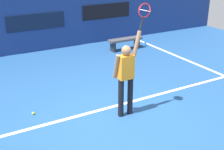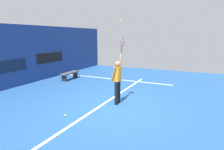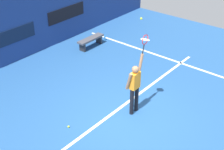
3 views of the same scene
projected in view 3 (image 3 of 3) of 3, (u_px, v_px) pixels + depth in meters
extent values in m
plane|color=#23518C|center=(129.00, 117.00, 10.19)|extent=(18.00, 18.00, 0.00)
cube|color=navy|center=(8.00, 25.00, 12.67)|extent=(18.00, 0.20, 3.22)
cube|color=#0C1933|center=(12.00, 36.00, 12.84)|extent=(2.20, 0.03, 0.60)
cube|color=black|center=(67.00, 13.00, 14.76)|extent=(2.20, 0.03, 0.60)
cube|color=white|center=(116.00, 111.00, 10.46)|extent=(10.00, 0.10, 0.01)
cube|color=white|center=(151.00, 53.00, 14.12)|extent=(0.10, 7.00, 0.01)
cylinder|color=black|center=(132.00, 102.00, 10.11)|extent=(0.13, 0.13, 0.92)
cylinder|color=black|center=(136.00, 98.00, 10.28)|extent=(0.13, 0.13, 0.92)
cube|color=orange|center=(135.00, 80.00, 9.82)|extent=(0.34, 0.20, 0.55)
sphere|color=#8C6647|center=(135.00, 69.00, 9.63)|extent=(0.22, 0.22, 0.22)
cylinder|color=#8C6647|center=(141.00, 63.00, 9.75)|extent=(0.22, 0.09, 0.58)
cylinder|color=#8C6647|center=(129.00, 81.00, 9.72)|extent=(0.09, 0.23, 0.58)
cylinder|color=black|center=(143.00, 49.00, 9.60)|extent=(0.10, 0.03, 0.30)
torus|color=red|center=(145.00, 40.00, 9.50)|extent=(0.38, 0.02, 0.38)
cylinder|color=silver|center=(145.00, 40.00, 9.50)|extent=(0.26, 0.27, 0.07)
sphere|color=#CCE033|center=(141.00, 19.00, 8.79)|extent=(0.07, 0.07, 0.07)
cube|color=#4C4C51|center=(91.00, 39.00, 14.44)|extent=(1.40, 0.36, 0.08)
cube|color=#262628|center=(82.00, 47.00, 14.19)|extent=(0.08, 0.32, 0.37)
cube|color=#262628|center=(99.00, 39.00, 14.92)|extent=(0.08, 0.32, 0.37)
cylinder|color=#338CD8|center=(105.00, 38.00, 15.23)|extent=(0.07, 0.07, 0.24)
sphere|color=#CCE033|center=(69.00, 127.00, 9.73)|extent=(0.07, 0.07, 0.07)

